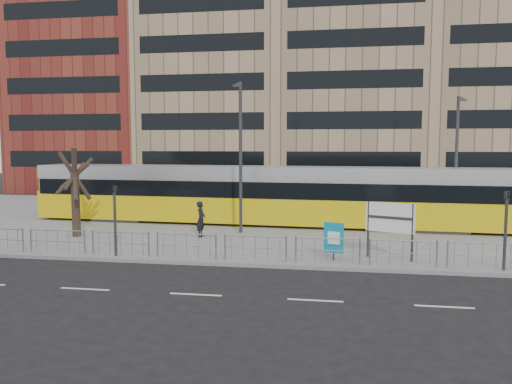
# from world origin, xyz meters

# --- Properties ---
(ground) EXTENTS (120.00, 120.00, 0.00)m
(ground) POSITION_xyz_m (0.00, 0.00, 0.00)
(ground) COLOR black
(ground) RESTS_ON ground
(plaza) EXTENTS (64.00, 24.00, 0.15)m
(plaza) POSITION_xyz_m (0.00, 12.00, 0.07)
(plaza) COLOR slate
(plaza) RESTS_ON ground
(kerb) EXTENTS (64.00, 0.25, 0.17)m
(kerb) POSITION_xyz_m (0.00, 0.05, 0.07)
(kerb) COLOR gray
(kerb) RESTS_ON ground
(building_row) EXTENTS (70.40, 18.40, 31.20)m
(building_row) POSITION_xyz_m (1.55, 34.27, 12.91)
(building_row) COLOR maroon
(building_row) RESTS_ON ground
(pedestrian_barrier) EXTENTS (32.07, 0.07, 1.10)m
(pedestrian_barrier) POSITION_xyz_m (2.00, 0.50, 0.98)
(pedestrian_barrier) COLOR #989AA0
(pedestrian_barrier) RESTS_ON plaza
(road_markings) EXTENTS (62.00, 0.12, 0.01)m
(road_markings) POSITION_xyz_m (1.00, -4.00, 0.01)
(road_markings) COLOR white
(road_markings) RESTS_ON ground
(tram) EXTENTS (30.26, 4.49, 3.55)m
(tram) POSITION_xyz_m (-1.37, 10.19, 1.93)
(tram) COLOR #DABB0B
(tram) RESTS_ON plaza
(station_sign) EXTENTS (1.99, 0.85, 2.42)m
(station_sign) POSITION_xyz_m (4.90, 1.79, 1.82)
(station_sign) COLOR #2D2D30
(station_sign) RESTS_ON plaza
(ad_panel) EXTENTS (0.84, 0.33, 1.61)m
(ad_panel) POSITION_xyz_m (2.54, 1.13, 1.10)
(ad_panel) COLOR #2D2D30
(ad_panel) RESTS_ON plaza
(pedestrian) EXTENTS (0.46, 0.69, 1.89)m
(pedestrian) POSITION_xyz_m (-4.44, 5.51, 1.10)
(pedestrian) COLOR black
(pedestrian) RESTS_ON plaza
(traffic_light_west) EXTENTS (0.22, 0.24, 3.10)m
(traffic_light_west) POSITION_xyz_m (-6.93, 0.50, 2.12)
(traffic_light_west) COLOR #2D2D30
(traffic_light_west) RESTS_ON plaza
(traffic_light_east) EXTENTS (0.22, 0.25, 3.10)m
(traffic_light_east) POSITION_xyz_m (9.11, 0.50, 2.12)
(traffic_light_east) COLOR #2D2D30
(traffic_light_east) RESTS_ON plaza
(lamp_post_west) EXTENTS (0.45, 1.04, 8.26)m
(lamp_post_west) POSITION_xyz_m (-2.59, 7.02, 4.66)
(lamp_post_west) COLOR #2D2D30
(lamp_post_west) RESTS_ON plaza
(lamp_post_east) EXTENTS (0.45, 1.04, 7.66)m
(lamp_post_east) POSITION_xyz_m (9.48, 10.60, 4.35)
(lamp_post_east) COLOR #2D2D30
(lamp_post_east) RESTS_ON plaza
(bare_tree) EXTENTS (4.93, 4.93, 7.13)m
(bare_tree) POSITION_xyz_m (-11.03, 4.55, 5.04)
(bare_tree) COLOR black
(bare_tree) RESTS_ON plaza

